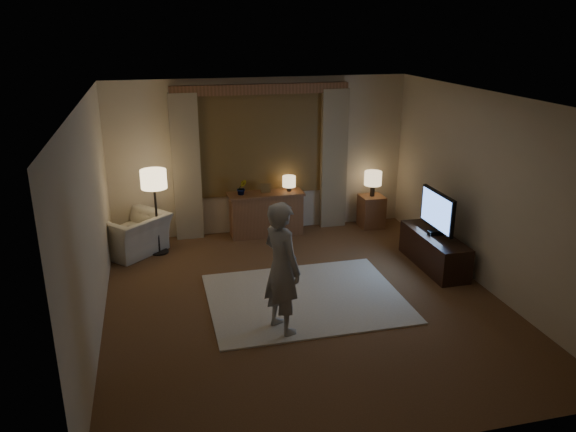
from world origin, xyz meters
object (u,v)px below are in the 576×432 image
object	(u,v)px
tv_stand	(434,251)
person	(282,268)
side_table	(371,211)
armchair	(133,234)
sideboard	(266,215)

from	to	relation	value
tv_stand	person	bearing A→B (deg)	-154.37
side_table	tv_stand	distance (m)	1.86
side_table	person	xyz separation A→B (m)	(-2.35, -3.09, 0.52)
armchair	side_table	distance (m)	4.06
armchair	side_table	size ratio (longest dim) A/B	1.71
sideboard	armchair	size ratio (longest dim) A/B	1.26
armchair	person	distance (m)	3.33
side_table	person	distance (m)	3.91
sideboard	person	size ratio (longest dim) A/B	0.77
side_table	person	bearing A→B (deg)	-127.27
sideboard	side_table	distance (m)	1.89
side_table	tv_stand	world-z (taller)	side_table
armchair	side_table	bearing A→B (deg)	141.36
sideboard	tv_stand	size ratio (longest dim) A/B	0.86
side_table	tv_stand	size ratio (longest dim) A/B	0.40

